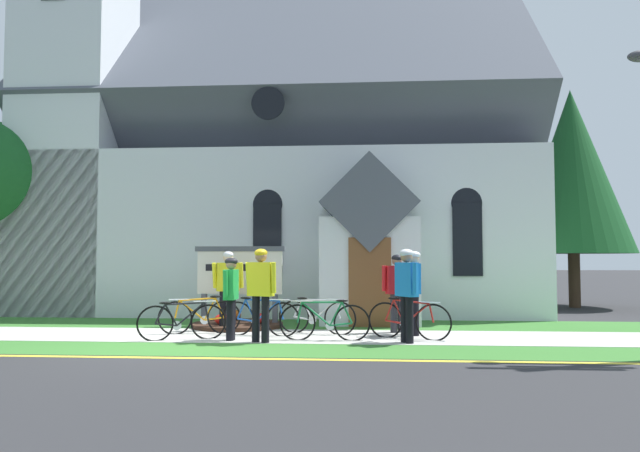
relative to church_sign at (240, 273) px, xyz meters
The scene contains 22 objects.
ground 1.43m from the church_sign, 145.14° to the left, with size 140.00×140.00×0.00m, color #2B2B2D.
sidewalk_slab 2.16m from the church_sign, 76.93° to the right, with size 32.00×2.22×0.01m, color #B7B5AD.
grass_verge 3.82m from the church_sign, 83.66° to the right, with size 32.00×1.53×0.01m, color #38722D.
church_lawn 1.42m from the church_sign, 52.22° to the left, with size 24.00×2.24×0.01m, color #38722D.
curb_paint_stripe 4.69m from the church_sign, 84.94° to the right, with size 28.00×0.16×0.01m, color yellow.
church_building 7.62m from the church_sign, 89.36° to the left, with size 15.47×12.76×12.99m.
church_sign is the anchor object (origin of this frame).
flower_bed 1.20m from the church_sign, 89.80° to the right, with size 2.13×2.13×0.34m.
bicycle_yellow 2.07m from the church_sign, 65.10° to the right, with size 1.70×0.28×0.82m.
bicycle_blue 2.49m from the church_sign, 33.43° to the right, with size 1.71×0.55×0.79m.
bicycle_green 1.80m from the church_sign, 110.23° to the right, with size 1.70×0.45×0.83m.
bicycle_red 4.41m from the church_sign, 27.25° to the right, with size 1.61×0.69×0.84m.
bicycle_silver 3.30m from the church_sign, 46.48° to the right, with size 1.80×0.09×0.82m.
bicycle_orange 2.68m from the church_sign, 104.54° to the right, with size 1.63×0.67×0.78m.
cyclist_in_yellow_jersey 4.56m from the church_sign, 34.31° to the right, with size 0.44×0.72×1.79m.
cyclist_in_green_jersey 0.84m from the church_sign, 96.91° to the right, with size 0.66×0.39×1.77m.
cyclist_in_blue_jersey 2.51m from the church_sign, 81.93° to the right, with size 0.26×0.66×1.62m.
cyclist_in_orange_jersey 2.89m from the church_sign, 70.06° to the right, with size 0.63×0.47×1.79m.
cyclist_in_white_jersey 3.81m from the church_sign, 14.93° to the right, with size 0.66×0.33×1.69m.
cyclist_in_red_jersey 4.25m from the church_sign, 19.46° to the right, with size 0.31×0.78×1.76m.
roadside_conifer 12.06m from the church_sign, 31.77° to the left, with size 3.84×3.84×7.25m.
distant_hill 72.95m from the church_sign, 101.78° to the left, with size 88.59×41.16×26.50m, color #847A5B.
Camera 1 is at (3.49, -10.32, 1.60)m, focal length 33.18 mm.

